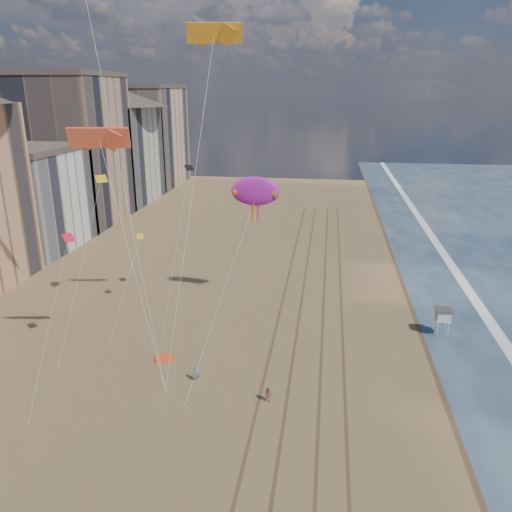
{
  "coord_description": "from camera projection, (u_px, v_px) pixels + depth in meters",
  "views": [
    {
      "loc": [
        3.92,
        -21.58,
        25.5
      ],
      "look_at": [
        -3.04,
        26.0,
        9.5
      ],
      "focal_mm": 35.0,
      "sensor_mm": 36.0,
      "label": 1
    }
  ],
  "objects": [
    {
      "name": "buildings",
      "position": [
        59.0,
        158.0,
        92.44
      ],
      "size": [
        34.72,
        131.35,
        29.0
      ],
      "color": "#C6B284",
      "rests_on": "ground"
    },
    {
      "name": "kite_flyer_a",
      "position": [
        196.0,
        373.0,
        45.83
      ],
      "size": [
        0.69,
        0.57,
        1.61
      ],
      "primitive_type": "imported",
      "rotation": [
        0.0,
        0.0,
        0.37
      ],
      "color": "slate",
      "rests_on": "ground"
    },
    {
      "name": "lifeguard_stand",
      "position": [
        443.0,
        315.0,
        53.97
      ],
      "size": [
        1.7,
        1.7,
        3.08
      ],
      "color": "silver",
      "rests_on": "ground"
    },
    {
      "name": "parafoils",
      "position": [
        121.0,
        20.0,
        40.04
      ],
      "size": [
        15.62,
        10.09,
        16.09
      ],
      "color": "black",
      "rests_on": "ground"
    },
    {
      "name": "kite_flyer_b",
      "position": [
        268.0,
        395.0,
        42.71
      ],
      "size": [
        0.8,
        0.67,
        1.46
      ],
      "primitive_type": "imported",
      "rotation": [
        0.0,
        0.0,
        -0.18
      ],
      "color": "#9B514F",
      "rests_on": "ground"
    },
    {
      "name": "foam",
      "position": [
        476.0,
        302.0,
        63.21
      ],
      "size": [
        260.0,
        260.0,
        0.0
      ],
      "primitive_type": "plane",
      "color": "white",
      "rests_on": "ground"
    },
    {
      "name": "grounded_kite",
      "position": [
        165.0,
        359.0,
        49.67
      ],
      "size": [
        2.2,
        1.84,
        0.21
      ],
      "primitive_type": "cube",
      "rotation": [
        0.0,
        0.0,
        0.41
      ],
      "color": "#FF4A15",
      "rests_on": "ground"
    },
    {
      "name": "tracks",
      "position": [
        310.0,
        326.0,
        56.66
      ],
      "size": [
        7.68,
        120.0,
        0.01
      ],
      "color": "brown",
      "rests_on": "ground"
    },
    {
      "name": "wet_sand",
      "position": [
        442.0,
        300.0,
        63.79
      ],
      "size": [
        260.0,
        260.0,
        0.0
      ],
      "primitive_type": "plane",
      "color": "#42301E",
      "rests_on": "ground"
    },
    {
      "name": "show_kite",
      "position": [
        255.0,
        192.0,
        57.75
      ],
      "size": [
        5.06,
        11.3,
        25.39
      ],
      "color": "#A0189B",
      "rests_on": "ground"
    },
    {
      "name": "small_kites",
      "position": [
        122.0,
        198.0,
        53.27
      ],
      "size": [
        11.05,
        14.5,
        8.5
      ],
      "color": "yellow",
      "rests_on": "ground"
    }
  ]
}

